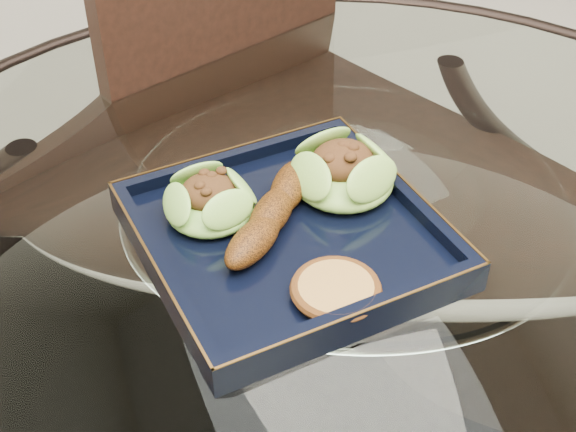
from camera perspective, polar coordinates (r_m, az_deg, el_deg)
name	(u,v)px	position (r m, az deg, el deg)	size (l,w,h in m)	color
dining_table	(338,347)	(0.91, 3.56, -9.26)	(1.13, 1.13, 0.77)	white
dining_chair	(282,224)	(1.18, -0.46, -0.60)	(0.52, 0.52, 0.93)	black
navy_plate	(288,240)	(0.78, 0.00, -1.70)	(0.27, 0.27, 0.02)	black
lettuce_wrap_left	(210,203)	(0.78, -5.57, 0.90)	(0.09, 0.09, 0.03)	#56992C
lettuce_wrap_right	(343,174)	(0.81, 3.95, 2.98)	(0.10, 0.10, 0.04)	#5F9029
roasted_plantain	(272,213)	(0.77, -1.16, 0.23)	(0.16, 0.03, 0.03)	#602F0A
crumb_patty	(336,291)	(0.70, 3.42, -5.33)	(0.07, 0.07, 0.01)	#AB8339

